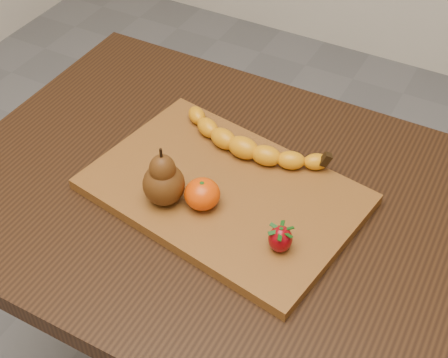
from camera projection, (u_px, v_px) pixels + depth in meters
The scene contains 6 objects.
table at pixel (231, 234), 1.15m from camera, with size 1.00×0.70×0.76m.
cutting_board at pixel (224, 192), 1.07m from camera, with size 0.45×0.30×0.02m, color brown.
banana at pixel (243, 148), 1.11m from camera, with size 0.25×0.07×0.04m, color orange, non-canonical shape.
pear at pixel (163, 175), 1.01m from camera, with size 0.07×0.07×0.11m, color #4D280C, non-canonical shape.
mandarin at pixel (202, 194), 1.02m from camera, with size 0.06×0.06×0.05m, color #D33D02.
strawberry at pixel (280, 238), 0.95m from camera, with size 0.04×0.04×0.05m, color maroon, non-canonical shape.
Camera 1 is at (0.35, -0.67, 1.53)m, focal length 50.00 mm.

